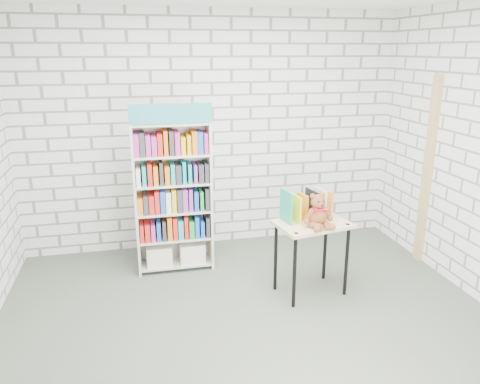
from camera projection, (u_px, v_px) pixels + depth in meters
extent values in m
plane|color=#485044|center=(253.00, 327.00, 4.12)|extent=(4.50, 4.50, 0.00)
cube|color=silver|center=(213.00, 132.00, 5.57)|extent=(4.50, 0.02, 2.80)
cube|color=silver|center=(382.00, 299.00, 1.84)|extent=(4.50, 0.02, 2.80)
cube|color=beige|center=(136.00, 200.00, 4.94)|extent=(0.03, 0.32, 1.64)
cube|color=beige|center=(210.00, 195.00, 5.10)|extent=(0.03, 0.32, 1.64)
cube|color=beige|center=(172.00, 194.00, 5.16)|extent=(0.82, 0.02, 1.64)
cube|color=teal|center=(171.00, 114.00, 4.61)|extent=(0.82, 0.02, 0.20)
cube|color=beige|center=(176.00, 263.00, 5.24)|extent=(0.76, 0.30, 0.02)
cube|color=beige|center=(175.00, 237.00, 5.15)|extent=(0.76, 0.30, 0.02)
cube|color=beige|center=(174.00, 211.00, 5.06)|extent=(0.76, 0.30, 0.02)
cube|color=beige|center=(173.00, 183.00, 4.97)|extent=(0.76, 0.30, 0.02)
cube|color=beige|center=(171.00, 155.00, 4.88)|extent=(0.76, 0.30, 0.02)
cube|color=beige|center=(170.00, 123.00, 4.79)|extent=(0.76, 0.30, 0.02)
cube|color=silver|center=(159.00, 254.00, 5.17)|extent=(0.27, 0.26, 0.22)
cube|color=silver|center=(192.00, 251.00, 5.25)|extent=(0.27, 0.26, 0.22)
cube|color=#19A5B2|center=(175.00, 227.00, 5.11)|extent=(0.76, 0.26, 0.22)
cube|color=white|center=(173.00, 200.00, 5.02)|extent=(0.76, 0.26, 0.22)
cube|color=purple|center=(172.00, 172.00, 4.93)|extent=(0.76, 0.26, 0.22)
cube|color=#333338|center=(171.00, 143.00, 4.84)|extent=(0.76, 0.26, 0.22)
cube|color=tan|center=(312.00, 224.00, 4.51)|extent=(0.77, 0.60, 0.03)
cylinder|color=black|center=(294.00, 273.00, 4.35)|extent=(0.03, 0.03, 0.71)
cylinder|color=black|center=(276.00, 257.00, 4.67)|extent=(0.03, 0.03, 0.71)
cylinder|color=black|center=(346.00, 262.00, 4.57)|extent=(0.03, 0.03, 0.71)
cylinder|color=black|center=(325.00, 247.00, 4.90)|extent=(0.03, 0.03, 0.71)
cylinder|color=black|center=(296.00, 233.00, 4.25)|extent=(0.05, 0.05, 0.01)
cylinder|color=black|center=(348.00, 224.00, 4.47)|extent=(0.05, 0.05, 0.01)
cube|color=#219079|center=(286.00, 208.00, 4.47)|extent=(0.06, 0.21, 0.29)
cube|color=#CBDF23|center=(294.00, 207.00, 4.51)|extent=(0.06, 0.21, 0.29)
cube|color=orange|center=(303.00, 206.00, 4.55)|extent=(0.06, 0.21, 0.29)
cube|color=black|center=(311.00, 204.00, 4.58)|extent=(0.06, 0.21, 0.29)
cube|color=silver|center=(319.00, 203.00, 4.62)|extent=(0.06, 0.21, 0.29)
cube|color=orange|center=(327.00, 202.00, 4.66)|extent=(0.06, 0.21, 0.29)
ellipsoid|color=brown|center=(317.00, 216.00, 4.40)|extent=(0.19, 0.16, 0.19)
sphere|color=brown|center=(318.00, 202.00, 4.36)|extent=(0.14, 0.14, 0.14)
sphere|color=brown|center=(313.00, 196.00, 4.34)|extent=(0.05, 0.05, 0.05)
sphere|color=brown|center=(322.00, 195.00, 4.37)|extent=(0.05, 0.05, 0.05)
sphere|color=brown|center=(321.00, 205.00, 4.31)|extent=(0.05, 0.05, 0.05)
sphere|color=black|center=(319.00, 202.00, 4.29)|extent=(0.02, 0.02, 0.02)
sphere|color=black|center=(323.00, 201.00, 4.31)|extent=(0.02, 0.02, 0.02)
sphere|color=black|center=(322.00, 206.00, 4.29)|extent=(0.02, 0.02, 0.02)
cylinder|color=brown|center=(309.00, 215.00, 4.35)|extent=(0.09, 0.08, 0.13)
cylinder|color=brown|center=(327.00, 213.00, 4.41)|extent=(0.10, 0.08, 0.13)
sphere|color=brown|center=(307.00, 221.00, 4.35)|extent=(0.05, 0.05, 0.05)
sphere|color=brown|center=(330.00, 218.00, 4.42)|extent=(0.05, 0.05, 0.05)
cylinder|color=brown|center=(316.00, 226.00, 4.32)|extent=(0.11, 0.15, 0.08)
cylinder|color=brown|center=(327.00, 225.00, 4.35)|extent=(0.09, 0.15, 0.08)
sphere|color=brown|center=(317.00, 229.00, 4.26)|extent=(0.07, 0.07, 0.07)
sphere|color=brown|center=(332.00, 227.00, 4.30)|extent=(0.07, 0.07, 0.07)
cone|color=red|center=(317.00, 210.00, 4.32)|extent=(0.06, 0.06, 0.05)
cone|color=red|center=(323.00, 209.00, 4.34)|extent=(0.06, 0.06, 0.05)
sphere|color=red|center=(320.00, 210.00, 4.33)|extent=(0.03, 0.03, 0.03)
cube|color=tan|center=(427.00, 172.00, 5.17)|extent=(0.05, 0.12, 2.10)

